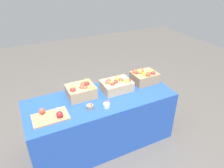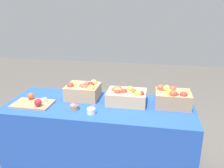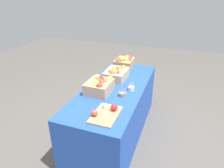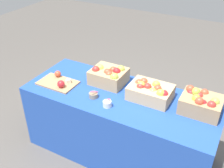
{
  "view_description": "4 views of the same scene",
  "coord_description": "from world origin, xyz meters",
  "px_view_note": "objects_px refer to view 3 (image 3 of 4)",
  "views": [
    {
      "loc": [
        -0.85,
        -2.04,
        2.18
      ],
      "look_at": [
        0.19,
        0.06,
        0.86
      ],
      "focal_mm": 33.08,
      "sensor_mm": 36.0,
      "label": 1
    },
    {
      "loc": [
        0.53,
        -2.14,
        1.69
      ],
      "look_at": [
        0.13,
        0.04,
        0.95
      ],
      "focal_mm": 37.63,
      "sensor_mm": 36.0,
      "label": 2
    },
    {
      "loc": [
        -2.24,
        -0.78,
        1.92
      ],
      "look_at": [
        -0.1,
        0.01,
        0.83
      ],
      "focal_mm": 31.71,
      "sensor_mm": 36.0,
      "label": 3
    },
    {
      "loc": [
        0.95,
        -1.92,
        2.19
      ],
      "look_at": [
        -0.12,
        0.05,
        0.8
      ],
      "focal_mm": 43.0,
      "sensor_mm": 36.0,
      "label": 4
    }
  ],
  "objects_px": {
    "apple_crate_middle": "(116,74)",
    "sample_bowl_mid": "(122,94)",
    "cutting_board_front": "(106,113)",
    "sample_bowl_near": "(131,88)",
    "apple_crate_right": "(100,86)",
    "apple_crate_left": "(124,63)"
  },
  "relations": [
    {
      "from": "sample_bowl_near",
      "to": "sample_bowl_mid",
      "type": "xyz_separation_m",
      "value": [
        -0.19,
        0.06,
        -0.0
      ]
    },
    {
      "from": "cutting_board_front",
      "to": "sample_bowl_near",
      "type": "xyz_separation_m",
      "value": [
        0.63,
        -0.1,
        0.01
      ]
    },
    {
      "from": "apple_crate_middle",
      "to": "sample_bowl_mid",
      "type": "relative_size",
      "value": 4.2
    },
    {
      "from": "apple_crate_left",
      "to": "cutting_board_front",
      "type": "bearing_deg",
      "value": -170.83
    },
    {
      "from": "sample_bowl_near",
      "to": "sample_bowl_mid",
      "type": "bearing_deg",
      "value": 161.29
    },
    {
      "from": "cutting_board_front",
      "to": "apple_crate_middle",
      "type": "bearing_deg",
      "value": 12.41
    },
    {
      "from": "apple_crate_middle",
      "to": "sample_bowl_mid",
      "type": "distance_m",
      "value": 0.54
    },
    {
      "from": "apple_crate_right",
      "to": "sample_bowl_mid",
      "type": "height_order",
      "value": "apple_crate_right"
    },
    {
      "from": "apple_crate_middle",
      "to": "apple_crate_right",
      "type": "xyz_separation_m",
      "value": [
        -0.47,
        0.06,
        0.01
      ]
    },
    {
      "from": "cutting_board_front",
      "to": "sample_bowl_near",
      "type": "height_order",
      "value": "sample_bowl_near"
    },
    {
      "from": "apple_crate_middle",
      "to": "sample_bowl_mid",
      "type": "height_order",
      "value": "apple_crate_middle"
    },
    {
      "from": "apple_crate_left",
      "to": "sample_bowl_mid",
      "type": "height_order",
      "value": "apple_crate_left"
    },
    {
      "from": "sample_bowl_near",
      "to": "apple_crate_right",
      "type": "bearing_deg",
      "value": 116.7
    },
    {
      "from": "apple_crate_left",
      "to": "sample_bowl_mid",
      "type": "relative_size",
      "value": 3.65
    },
    {
      "from": "apple_crate_right",
      "to": "sample_bowl_mid",
      "type": "xyz_separation_m",
      "value": [
        -0.0,
        -0.3,
        -0.07
      ]
    },
    {
      "from": "apple_crate_left",
      "to": "apple_crate_right",
      "type": "bearing_deg",
      "value": 177.77
    },
    {
      "from": "apple_crate_right",
      "to": "cutting_board_front",
      "type": "bearing_deg",
      "value": -150.08
    },
    {
      "from": "cutting_board_front",
      "to": "sample_bowl_mid",
      "type": "height_order",
      "value": "sample_bowl_mid"
    },
    {
      "from": "apple_crate_left",
      "to": "apple_crate_middle",
      "type": "distance_m",
      "value": 0.46
    },
    {
      "from": "apple_crate_middle",
      "to": "sample_bowl_mid",
      "type": "bearing_deg",
      "value": -153.14
    },
    {
      "from": "apple_crate_right",
      "to": "sample_bowl_near",
      "type": "relative_size",
      "value": 3.29
    },
    {
      "from": "apple_crate_right",
      "to": "cutting_board_front",
      "type": "height_order",
      "value": "apple_crate_right"
    }
  ]
}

